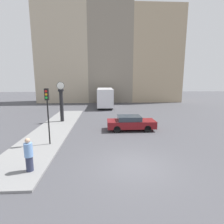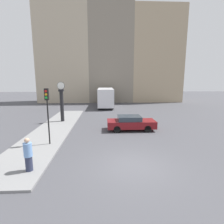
# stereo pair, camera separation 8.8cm
# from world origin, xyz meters

# --- Properties ---
(ground_plane) EXTENTS (120.00, 120.00, 0.00)m
(ground_plane) POSITION_xyz_m (0.00, 0.00, 0.00)
(ground_plane) COLOR #47474C
(sidewalk_corner) EXTENTS (3.19, 18.30, 0.11)m
(sidewalk_corner) POSITION_xyz_m (-5.99, 7.15, 0.06)
(sidewalk_corner) COLOR gray
(sidewalk_corner) RESTS_ON ground_plane
(building_row) EXTENTS (28.69, 5.00, 19.64)m
(building_row) POSITION_xyz_m (-0.20, 28.28, 9.50)
(building_row) COLOR #B7A88E
(building_row) RESTS_ON ground_plane
(sedan_car) EXTENTS (4.25, 1.78, 1.29)m
(sedan_car) POSITION_xyz_m (0.92, 6.68, 0.66)
(sedan_car) COLOR maroon
(sedan_car) RESTS_ON ground_plane
(bus_distant) EXTENTS (2.45, 7.98, 3.07)m
(bus_distant) POSITION_xyz_m (-1.17, 20.67, 1.74)
(bus_distant) COLOR silver
(bus_distant) RESTS_ON ground_plane
(traffic_light_near) EXTENTS (0.26, 0.24, 3.77)m
(traffic_light_near) POSITION_xyz_m (-5.20, 3.18, 2.82)
(traffic_light_near) COLOR black
(traffic_light_near) RESTS_ON sidewalk_corner
(street_clock) EXTENTS (0.78, 0.48, 4.13)m
(street_clock) POSITION_xyz_m (-5.88, 9.98, 2.07)
(street_clock) COLOR black
(street_clock) RESTS_ON sidewalk_corner
(pedestrian_blue_stripe) EXTENTS (0.39, 0.39, 1.64)m
(pedestrian_blue_stripe) POSITION_xyz_m (-5.09, -0.43, 0.93)
(pedestrian_blue_stripe) COLOR #2D334C
(pedestrian_blue_stripe) RESTS_ON sidewalk_corner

